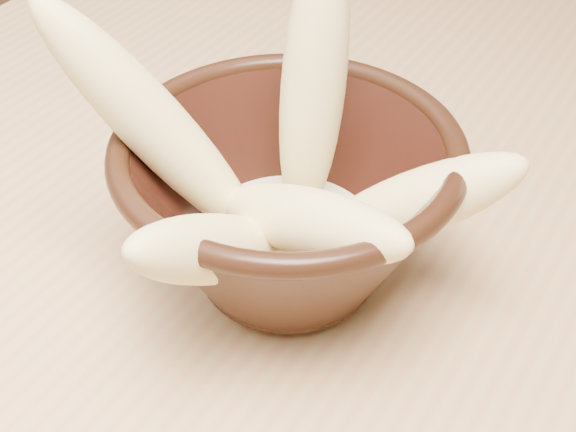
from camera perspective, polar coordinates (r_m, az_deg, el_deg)
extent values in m
cylinder|color=tan|center=(1.18, -1.72, 2.68)|extent=(0.05, 0.05, 0.71)
cylinder|color=black|center=(0.46, 0.00, -4.12)|extent=(0.08, 0.08, 0.01)
cylinder|color=black|center=(0.44, 0.00, -2.40)|extent=(0.08, 0.08, 0.01)
torus|color=black|center=(0.40, 0.00, 4.76)|extent=(0.18, 0.18, 0.01)
cylinder|color=beige|center=(0.44, 0.00, -1.58)|extent=(0.10, 0.10, 0.01)
ellipsoid|color=#F9ED93|center=(0.41, 1.80, 9.16)|extent=(0.04, 0.07, 0.15)
ellipsoid|color=#F9ED93|center=(0.40, -9.57, 6.44)|extent=(0.13, 0.08, 0.15)
ellipsoid|color=#F9ED93|center=(0.40, 8.92, 0.82)|extent=(0.12, 0.07, 0.09)
ellipsoid|color=#F9ED93|center=(0.38, 1.40, -0.43)|extent=(0.13, 0.06, 0.08)
ellipsoid|color=#F9ED93|center=(0.37, -5.26, -2.35)|extent=(0.04, 0.12, 0.10)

